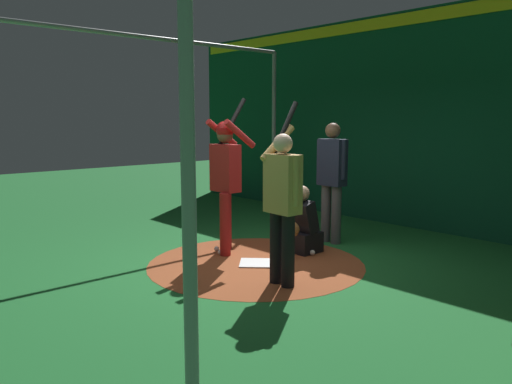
{
  "coord_description": "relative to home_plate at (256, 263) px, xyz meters",
  "views": [
    {
      "loc": [
        4.33,
        4.78,
        1.89
      ],
      "look_at": [
        0.0,
        0.0,
        0.95
      ],
      "focal_mm": 35.67,
      "sensor_mm": 36.0,
      "label": 1
    }
  ],
  "objects": [
    {
      "name": "home_plate",
      "position": [
        0.0,
        0.0,
        0.0
      ],
      "size": [
        0.59,
        0.59,
        0.01
      ],
      "primitive_type": "cube",
      "rotation": [
        0.0,
        0.0,
        0.79
      ],
      "color": "white",
      "rests_on": "dirt_circle"
    },
    {
      "name": "back_wall",
      "position": [
        -3.59,
        0.0,
        1.84
      ],
      "size": [
        0.23,
        11.19,
        3.68
      ],
      "color": "#0F472D",
      "rests_on": "ground"
    },
    {
      "name": "umpire",
      "position": [
        -1.62,
        -0.09,
        1.02
      ],
      "size": [
        0.23,
        0.49,
        1.82
      ],
      "color": "#4C4C51",
      "rests_on": "ground"
    },
    {
      "name": "baseball_0",
      "position": [
        0.09,
        -0.64,
        0.03
      ],
      "size": [
        0.07,
        0.07,
        0.07
      ],
      "primitive_type": "sphere",
      "color": "white",
      "rests_on": "dirt_circle"
    },
    {
      "name": "ground_plane",
      "position": [
        0.0,
        0.0,
        -0.01
      ],
      "size": [
        27.19,
        27.19,
        0.0
      ],
      "primitive_type": "plane",
      "color": "#1E6B2D"
    },
    {
      "name": "catcher",
      "position": [
        -0.86,
        0.02,
        0.36
      ],
      "size": [
        0.58,
        0.4,
        0.96
      ],
      "color": "black",
      "rests_on": "ground"
    },
    {
      "name": "batter",
      "position": [
        -0.09,
        -0.73,
        1.12
      ],
      "size": [
        0.68,
        0.49,
        2.18
      ],
      "color": "maroon",
      "rests_on": "ground"
    },
    {
      "name": "baseball_1",
      "position": [
        0.02,
        -0.82,
        0.03
      ],
      "size": [
        0.07,
        0.07,
        0.07
      ],
      "primitive_type": "sphere",
      "color": "white",
      "rests_on": "dirt_circle"
    },
    {
      "name": "dirt_circle",
      "position": [
        0.0,
        0.0,
        -0.01
      ],
      "size": [
        2.82,
        2.82,
        0.01
      ],
      "primitive_type": "cylinder",
      "color": "#9E4C28",
      "rests_on": "ground"
    },
    {
      "name": "cage_frame",
      "position": [
        0.0,
        0.0,
        2.21
      ],
      "size": [
        5.69,
        5.21,
        3.2
      ],
      "color": "gray",
      "rests_on": "ground"
    },
    {
      "name": "visitor",
      "position": [
        0.34,
        0.82,
        0.99
      ],
      "size": [
        0.56,
        0.5,
        2.09
      ],
      "rotation": [
        0.0,
        0.0,
        -0.05
      ],
      "color": "black",
      "rests_on": "ground"
    },
    {
      "name": "baseball_2",
      "position": [
        -0.85,
        0.23,
        0.03
      ],
      "size": [
        0.07,
        0.07,
        0.07
      ],
      "primitive_type": "sphere",
      "color": "white",
      "rests_on": "dirt_circle"
    }
  ]
}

